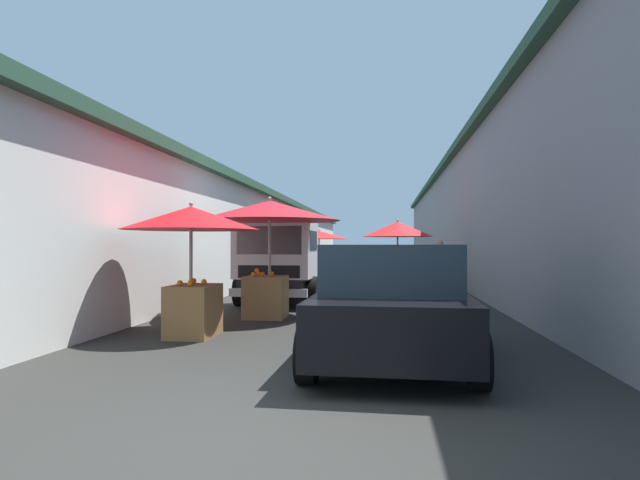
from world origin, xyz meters
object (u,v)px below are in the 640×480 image
(fruit_stall_far_right, at_px, (269,222))
(delivery_truck, at_px, (283,261))
(fruit_stall_near_right, at_px, (192,237))
(fruit_stall_mid_lane, at_px, (318,244))
(fruit_stall_near_left, at_px, (396,239))
(plastic_stool, at_px, (478,322))
(hatchback_car, at_px, (392,301))
(vendor_by_crates, at_px, (439,268))

(fruit_stall_far_right, bearing_deg, delivery_truck, 4.98)
(fruit_stall_near_right, bearing_deg, delivery_truck, -7.51)
(fruit_stall_mid_lane, distance_m, fruit_stall_far_right, 10.04)
(fruit_stall_near_left, relative_size, fruit_stall_near_right, 1.00)
(fruit_stall_near_left, height_order, plastic_stool, fruit_stall_near_left)
(hatchback_car, relative_size, vendor_by_crates, 2.52)
(hatchback_car, height_order, plastic_stool, hatchback_car)
(fruit_stall_mid_lane, bearing_deg, delivery_truck, -179.03)
(fruit_stall_mid_lane, distance_m, vendor_by_crates, 8.47)
(fruit_stall_mid_lane, height_order, hatchback_car, fruit_stall_mid_lane)
(fruit_stall_near_left, bearing_deg, fruit_stall_mid_lane, 36.89)
(fruit_stall_mid_lane, xyz_separation_m, hatchback_car, (-13.50, -2.73, -0.77))
(fruit_stall_far_right, xyz_separation_m, fruit_stall_near_right, (-2.09, 0.81, -0.34))
(fruit_stall_far_right, bearing_deg, fruit_stall_near_right, 158.86)
(fruit_stall_near_right, height_order, hatchback_car, fruit_stall_near_right)
(hatchback_car, distance_m, vendor_by_crates, 6.16)
(vendor_by_crates, bearing_deg, fruit_stall_mid_lane, 27.94)
(hatchback_car, relative_size, delivery_truck, 0.80)
(fruit_stall_mid_lane, bearing_deg, fruit_stall_near_left, -143.11)
(fruit_stall_near_left, bearing_deg, fruit_stall_near_right, 156.74)
(fruit_stall_mid_lane, relative_size, vendor_by_crates, 1.50)
(fruit_stall_far_right, height_order, vendor_by_crates, fruit_stall_far_right)
(hatchback_car, bearing_deg, plastic_stool, -49.61)
(fruit_stall_near_left, bearing_deg, fruit_stall_far_right, 156.01)
(fruit_stall_near_right, xyz_separation_m, plastic_stool, (-0.33, -4.45, -1.26))
(fruit_stall_near_right, relative_size, vendor_by_crates, 1.43)
(fruit_stall_far_right, height_order, hatchback_car, fruit_stall_far_right)
(hatchback_car, bearing_deg, fruit_stall_near_right, 66.46)
(fruit_stall_mid_lane, height_order, fruit_stall_far_right, fruit_stall_far_right)
(hatchback_car, distance_m, delivery_truck, 6.46)
(fruit_stall_far_right, height_order, fruit_stall_near_right, fruit_stall_far_right)
(fruit_stall_near_left, xyz_separation_m, vendor_by_crates, (-3.45, -0.95, -0.75))
(fruit_stall_near_left, height_order, fruit_stall_near_right, fruit_stall_near_left)
(plastic_stool, bearing_deg, vendor_by_crates, 0.30)
(hatchback_car, height_order, vendor_by_crates, vendor_by_crates)
(plastic_stool, bearing_deg, fruit_stall_near_right, 85.82)
(fruit_stall_mid_lane, relative_size, fruit_stall_near_left, 1.04)
(fruit_stall_mid_lane, bearing_deg, hatchback_car, -168.56)
(fruit_stall_mid_lane, xyz_separation_m, vendor_by_crates, (-7.47, -3.96, -0.61))
(hatchback_car, bearing_deg, fruit_stall_near_left, -1.70)
(fruit_stall_mid_lane, distance_m, plastic_stool, 13.11)
(fruit_stall_near_left, distance_m, vendor_by_crates, 3.66)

